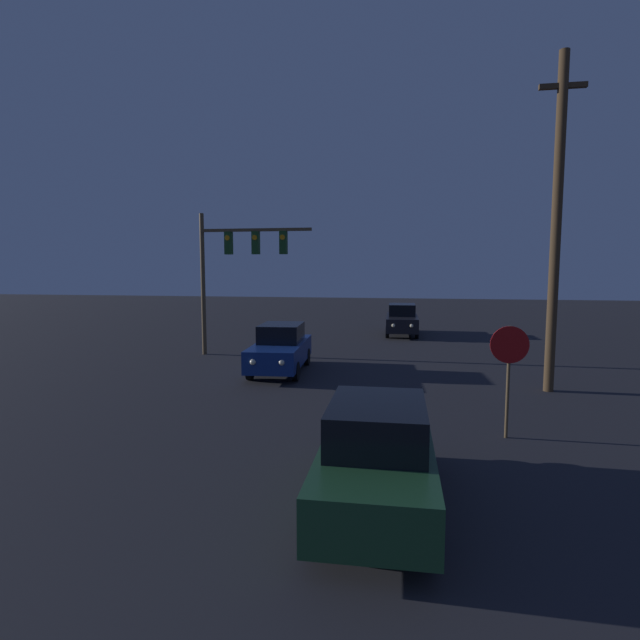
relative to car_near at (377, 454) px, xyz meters
The scene contains 6 objects.
car_near is the anchor object (origin of this frame).
car_mid 9.99m from the car_near, 112.61° to the left, with size 1.87×4.40×1.64m.
car_far 19.61m from the car_near, 89.49° to the left, with size 1.73×4.35×1.64m.
traffic_signal_mast 14.04m from the car_near, 118.15° to the left, with size 4.61×0.30×5.75m.
stop_sign 4.38m from the car_near, 54.36° to the left, with size 0.78×0.07×2.37m.
utility_pole 9.96m from the car_near, 60.38° to the left, with size 1.24×0.28×9.46m.
Camera 1 is at (2.30, 0.63, 3.57)m, focal length 28.00 mm.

